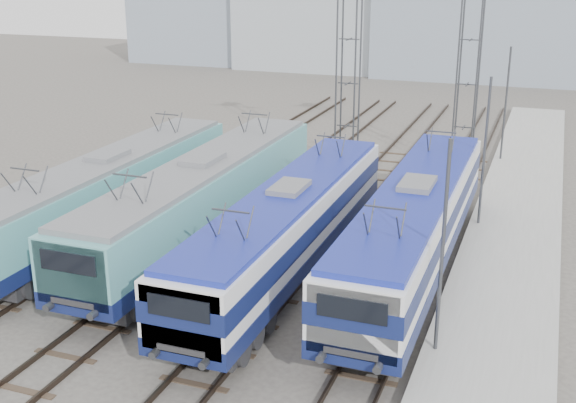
{
  "coord_description": "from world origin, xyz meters",
  "views": [
    {
      "loc": [
        11.17,
        -18.17,
        11.81
      ],
      "look_at": [
        1.86,
        7.0,
        2.76
      ],
      "focal_mm": 45.0,
      "sensor_mm": 36.0,
      "label": 1
    }
  ],
  "objects_px": {
    "locomotive_far_left": "(108,189)",
    "locomotive_far_right": "(414,222)",
    "locomotive_center_left": "(202,196)",
    "catenary_tower_west": "(349,54)",
    "mast_mid": "(484,155)",
    "mast_front": "(442,253)",
    "catenary_tower_east": "(469,55)",
    "locomotive_center_right": "(288,224)",
    "mast_rear": "(505,106)"
  },
  "relations": [
    {
      "from": "catenary_tower_west",
      "to": "mast_mid",
      "type": "relative_size",
      "value": 1.71
    },
    {
      "from": "locomotive_far_left",
      "to": "locomotive_far_right",
      "type": "distance_m",
      "value": 13.5
    },
    {
      "from": "locomotive_far_right",
      "to": "catenary_tower_west",
      "type": "distance_m",
      "value": 16.48
    },
    {
      "from": "locomotive_far_left",
      "to": "mast_mid",
      "type": "height_order",
      "value": "mast_mid"
    },
    {
      "from": "locomotive_center_right",
      "to": "catenary_tower_west",
      "type": "distance_m",
      "value": 16.84
    },
    {
      "from": "mast_mid",
      "to": "locomotive_center_left",
      "type": "bearing_deg",
      "value": -149.63
    },
    {
      "from": "locomotive_far_left",
      "to": "locomotive_center_left",
      "type": "xyz_separation_m",
      "value": [
        4.5,
        0.24,
        0.11
      ]
    },
    {
      "from": "locomotive_center_right",
      "to": "mast_front",
      "type": "distance_m",
      "value": 7.56
    },
    {
      "from": "locomotive_far_left",
      "to": "locomotive_center_left",
      "type": "height_order",
      "value": "locomotive_center_left"
    },
    {
      "from": "locomotive_far_right",
      "to": "mast_front",
      "type": "height_order",
      "value": "mast_front"
    },
    {
      "from": "locomotive_center_right",
      "to": "catenary_tower_east",
      "type": "relative_size",
      "value": 1.45
    },
    {
      "from": "locomotive_center_left",
      "to": "mast_mid",
      "type": "xyz_separation_m",
      "value": [
        10.85,
        6.36,
        1.2
      ]
    },
    {
      "from": "locomotive_far_left",
      "to": "locomotive_far_right",
      "type": "bearing_deg",
      "value": 0.84
    },
    {
      "from": "locomotive_center_left",
      "to": "mast_rear",
      "type": "xyz_separation_m",
      "value": [
        10.85,
        18.36,
        1.2
      ]
    },
    {
      "from": "locomotive_far_right",
      "to": "mast_mid",
      "type": "xyz_separation_m",
      "value": [
        1.85,
        6.4,
        1.19
      ]
    },
    {
      "from": "mast_mid",
      "to": "locomotive_far_right",
      "type": "bearing_deg",
      "value": -106.13
    },
    {
      "from": "mast_front",
      "to": "catenary_tower_west",
      "type": "bearing_deg",
      "value": 113.27
    },
    {
      "from": "catenary_tower_east",
      "to": "locomotive_center_left",
      "type": "bearing_deg",
      "value": -118.14
    },
    {
      "from": "catenary_tower_east",
      "to": "mast_rear",
      "type": "distance_m",
      "value": 4.28
    },
    {
      "from": "locomotive_center_left",
      "to": "catenary_tower_east",
      "type": "distance_m",
      "value": 19.05
    },
    {
      "from": "locomotive_far_left",
      "to": "mast_mid",
      "type": "relative_size",
      "value": 2.51
    },
    {
      "from": "locomotive_center_right",
      "to": "locomotive_far_right",
      "type": "distance_m",
      "value": 4.81
    },
    {
      "from": "locomotive_far_left",
      "to": "locomotive_far_right",
      "type": "height_order",
      "value": "locomotive_far_right"
    },
    {
      "from": "locomotive_center_left",
      "to": "locomotive_far_right",
      "type": "xyz_separation_m",
      "value": [
        9.0,
        -0.04,
        0.01
      ]
    },
    {
      "from": "locomotive_center_right",
      "to": "catenary_tower_east",
      "type": "xyz_separation_m",
      "value": [
        4.25,
        18.1,
        4.41
      ]
    },
    {
      "from": "locomotive_far_left",
      "to": "locomotive_center_left",
      "type": "relative_size",
      "value": 0.95
    },
    {
      "from": "locomotive_center_right",
      "to": "mast_front",
      "type": "bearing_deg",
      "value": -31.59
    },
    {
      "from": "catenary_tower_east",
      "to": "mast_mid",
      "type": "relative_size",
      "value": 1.71
    },
    {
      "from": "catenary_tower_west",
      "to": "locomotive_far_left",
      "type": "bearing_deg",
      "value": -114.82
    },
    {
      "from": "locomotive_far_left",
      "to": "mast_rear",
      "type": "distance_m",
      "value": 24.15
    },
    {
      "from": "locomotive_center_right",
      "to": "catenary_tower_west",
      "type": "height_order",
      "value": "catenary_tower_west"
    },
    {
      "from": "catenary_tower_west",
      "to": "mast_rear",
      "type": "relative_size",
      "value": 1.71
    },
    {
      "from": "locomotive_far_left",
      "to": "mast_front",
      "type": "height_order",
      "value": "mast_front"
    },
    {
      "from": "locomotive_far_left",
      "to": "locomotive_center_left",
      "type": "distance_m",
      "value": 4.51
    },
    {
      "from": "mast_front",
      "to": "locomotive_center_left",
      "type": "bearing_deg",
      "value": 152.52
    },
    {
      "from": "locomotive_center_left",
      "to": "catenary_tower_west",
      "type": "bearing_deg",
      "value": 81.09
    },
    {
      "from": "mast_mid",
      "to": "locomotive_far_left",
      "type": "bearing_deg",
      "value": -156.74
    },
    {
      "from": "catenary_tower_east",
      "to": "mast_front",
      "type": "relative_size",
      "value": 1.71
    },
    {
      "from": "locomotive_far_left",
      "to": "catenary_tower_east",
      "type": "xyz_separation_m",
      "value": [
        13.25,
        16.6,
        4.45
      ]
    },
    {
      "from": "mast_rear",
      "to": "mast_mid",
      "type": "bearing_deg",
      "value": -90.0
    },
    {
      "from": "mast_front",
      "to": "locomotive_far_right",
      "type": "bearing_deg",
      "value": 108.28
    },
    {
      "from": "locomotive_center_right",
      "to": "locomotive_far_right",
      "type": "height_order",
      "value": "locomotive_far_right"
    },
    {
      "from": "locomotive_center_right",
      "to": "locomotive_far_right",
      "type": "bearing_deg",
      "value": 20.67
    },
    {
      "from": "mast_front",
      "to": "mast_mid",
      "type": "relative_size",
      "value": 1.0
    },
    {
      "from": "locomotive_center_left",
      "to": "mast_mid",
      "type": "height_order",
      "value": "mast_mid"
    },
    {
      "from": "locomotive_far_left",
      "to": "locomotive_center_right",
      "type": "bearing_deg",
      "value": -9.45
    },
    {
      "from": "locomotive_center_right",
      "to": "mast_front",
      "type": "relative_size",
      "value": 2.49
    },
    {
      "from": "locomotive_center_left",
      "to": "mast_front",
      "type": "height_order",
      "value": "mast_front"
    },
    {
      "from": "locomotive_far_right",
      "to": "mast_rear",
      "type": "bearing_deg",
      "value": 84.26
    },
    {
      "from": "mast_front",
      "to": "catenary_tower_east",
      "type": "bearing_deg",
      "value": 95.45
    }
  ]
}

